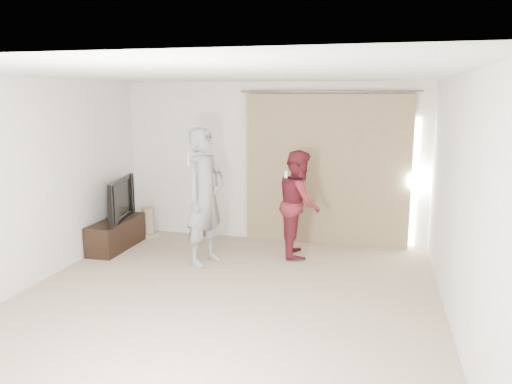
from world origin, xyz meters
TOP-DOWN VIEW (x-y plane):
  - floor at (0.00, 0.00)m, footprint 5.50×5.50m
  - wall_back at (0.00, 2.75)m, footprint 5.00×0.04m
  - wall_left at (-2.50, -0.00)m, footprint 0.04×5.50m
  - ceiling at (0.00, 0.00)m, footprint 5.00×5.50m
  - curtain at (0.91, 2.68)m, footprint 2.80×0.11m
  - tv_console at (-2.27, 1.63)m, footprint 0.41×1.19m
  - tv at (-2.27, 1.63)m, footprint 0.37×1.15m
  - scratching_post at (-2.10, 2.40)m, footprint 0.38×0.38m
  - person_man at (-0.66, 1.31)m, footprint 0.67×0.82m
  - person_woman at (0.58, 1.99)m, footprint 0.75×0.88m

SIDE VIEW (x-z plane):
  - floor at x=0.00m, z-range 0.00..0.00m
  - scratching_post at x=-2.10m, z-range -0.05..0.45m
  - tv_console at x=-2.27m, z-range 0.00..0.46m
  - tv at x=-2.27m, z-range 0.46..1.12m
  - person_woman at x=0.58m, z-range 0.00..1.59m
  - person_man at x=-0.66m, z-range 0.00..1.94m
  - curtain at x=0.91m, z-range -0.02..2.43m
  - wall_left at x=-2.50m, z-range 0.00..2.60m
  - wall_back at x=0.00m, z-range 0.00..2.60m
  - ceiling at x=0.00m, z-range 2.60..2.60m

